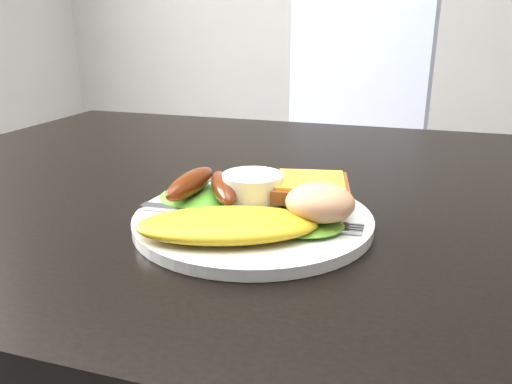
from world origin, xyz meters
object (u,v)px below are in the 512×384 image
dining_table (307,197)px  person (327,81)px  dining_chair (342,192)px  plate (253,219)px

dining_table → person: bearing=98.1°
dining_chair → person: 0.36m
dining_chair → plate: 1.07m
dining_chair → plate: (0.04, -1.03, 0.31)m
dining_chair → dining_table: bearing=-69.3°
plate → dining_chair: bearing=92.3°
person → plate: size_ratio=6.64×
dining_chair → person: size_ratio=0.30×
dining_table → dining_chair: (-0.07, 0.87, -0.28)m
person → dining_table: bearing=112.5°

